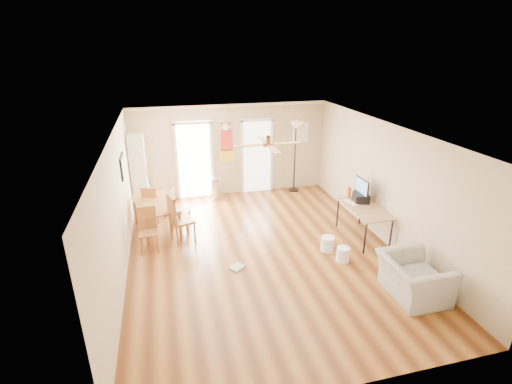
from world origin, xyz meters
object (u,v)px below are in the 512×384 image
object	(u,v)px
dining_chair_near	(148,231)
printer	(361,198)
bookshelf	(139,171)
dining_table	(157,217)
armchair	(414,278)
trash_can	(215,188)
wastebasket_b	(328,244)
computer_desk	(363,223)
wastebasket_a	(343,254)
torchiere_lamp	(295,157)
dining_chair_right_b	(182,218)
dining_chair_right_a	(180,209)
dining_chair_far	(152,203)

from	to	relation	value
dining_chair_near	printer	xyz separation A→B (m)	(4.77, -0.24, 0.36)
bookshelf	dining_table	size ratio (longest dim) A/B	1.39
armchair	trash_can	bearing A→B (deg)	28.08
wastebasket_b	dining_chair_near	bearing A→B (deg)	165.57
trash_can	computer_desk	distance (m)	4.25
trash_can	dining_chair_near	bearing A→B (deg)	-125.37
dining_chair_near	wastebasket_a	xyz separation A→B (m)	(3.81, -1.40, -0.32)
torchiere_lamp	printer	size ratio (longest dim) A/B	5.50
dining_chair_right_b	printer	distance (m)	4.09
printer	armchair	size ratio (longest dim) A/B	0.34
trash_can	armchair	world-z (taller)	armchair
dining_table	dining_chair_right_a	distance (m)	0.57
printer	trash_can	bearing A→B (deg)	151.01
dining_chair_near	dining_chair_far	world-z (taller)	dining_chair_near
printer	armchair	xyz separation A→B (m)	(-0.30, -2.48, -0.48)
dining_chair_right_b	printer	world-z (taller)	dining_chair_right_b
dining_chair_right_a	wastebasket_a	bearing A→B (deg)	-109.72
dining_chair_right_a	torchiere_lamp	bearing A→B (deg)	-47.32
dining_chair_far	computer_desk	size ratio (longest dim) A/B	0.67
bookshelf	torchiere_lamp	size ratio (longest dim) A/B	0.95
dining_chair_right_b	armchair	xyz separation A→B (m)	(3.75, -2.96, -0.20)
dining_table	armchair	bearing A→B (deg)	-39.92
dining_chair_right_b	dining_chair_near	size ratio (longest dim) A/B	1.19
armchair	dining_chair_far	bearing A→B (deg)	47.25
dining_table	dining_chair_far	world-z (taller)	dining_chair_far
dining_table	wastebasket_b	size ratio (longest dim) A/B	4.40
dining_chair_right_a	trash_can	distance (m)	1.94
computer_desk	dining_chair_near	bearing A→B (deg)	172.78
dining_chair_near	printer	distance (m)	4.79
torchiere_lamp	armchair	distance (m)	5.32
printer	armchair	distance (m)	2.54
dining_chair_near	computer_desk	bearing A→B (deg)	-8.52
dining_table	printer	xyz separation A→B (m)	(4.60, -1.12, 0.48)
dining_chair_right_a	dining_chair_right_b	distance (m)	0.66
wastebasket_b	trash_can	bearing A→B (deg)	118.67
dining_chair_right_b	wastebasket_b	bearing A→B (deg)	-129.21
computer_desk	printer	distance (m)	0.59
trash_can	armchair	size ratio (longest dim) A/B	0.57
torchiere_lamp	dining_chair_near	bearing A→B (deg)	-148.45
dining_chair_near	computer_desk	size ratio (longest dim) A/B	0.69
dining_chair_right_b	printer	bearing A→B (deg)	-114.12
armchair	torchiere_lamp	bearing A→B (deg)	4.33
torchiere_lamp	trash_can	bearing A→B (deg)	-179.09
dining_chair_far	wastebasket_b	xyz separation A→B (m)	(3.61, -2.43, -0.30)
dining_table	computer_desk	xyz separation A→B (m)	(4.51, -1.47, 0.01)
computer_desk	armchair	world-z (taller)	computer_desk
torchiere_lamp	armchair	bearing A→B (deg)	-86.58
dining_chair_near	dining_chair_far	size ratio (longest dim) A/B	1.02
trash_can	printer	bearing A→B (deg)	-42.70
dining_table	computer_desk	distance (m)	4.74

